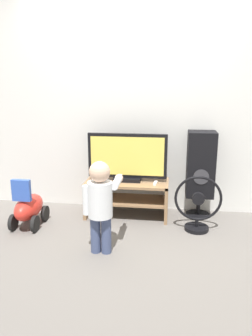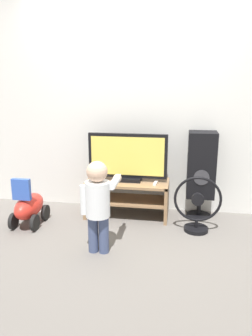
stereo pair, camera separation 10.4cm
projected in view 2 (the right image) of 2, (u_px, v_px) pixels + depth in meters
The scene contains 10 objects.
ground_plane at pixel (124, 223), 3.72m from camera, with size 16.00×16.00×0.00m, color slate.
wall_back at pixel (132, 104), 3.90m from camera, with size 10.00×0.06×2.60m.
tv_stand at pixel (127, 193), 3.86m from camera, with size 0.96×0.46×0.43m.
television at pixel (128, 158), 3.78m from camera, with size 0.92×0.20×0.56m.
game_console at pixel (97, 177), 3.87m from camera, with size 0.06×0.17×0.06m.
remote_primary at pixel (155, 183), 3.70m from camera, with size 0.05×0.13×0.03m.
child at pixel (98, 200), 2.96m from camera, with size 0.33×0.49×0.88m.
speaker_tower at pixel (201, 166), 3.76m from camera, with size 0.32×0.29×1.01m.
floor_fan at pixel (197, 207), 3.45m from camera, with size 0.50×0.26×0.61m.
ride_on_toy at pixel (29, 206), 3.62m from camera, with size 0.29×0.52×0.57m.
Camera 2 is at (0.59, -3.39, 1.54)m, focal length 35.00 mm.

